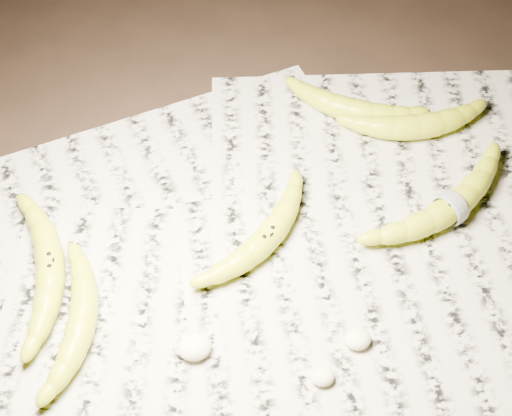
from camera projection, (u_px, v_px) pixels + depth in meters
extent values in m
plane|color=black|center=(262.00, 250.00, 0.93)|extent=(3.00, 3.00, 0.00)
cube|color=#B5B19B|center=(291.00, 264.00, 0.91)|extent=(0.90, 0.70, 0.01)
torus|color=white|center=(451.00, 207.00, 0.94)|extent=(0.02, 0.05, 0.05)
ellipsoid|color=beige|center=(194.00, 346.00, 0.83)|extent=(0.04, 0.03, 0.02)
ellipsoid|color=beige|center=(323.00, 376.00, 0.81)|extent=(0.03, 0.02, 0.02)
ellipsoid|color=beige|center=(358.00, 338.00, 0.84)|extent=(0.03, 0.03, 0.02)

